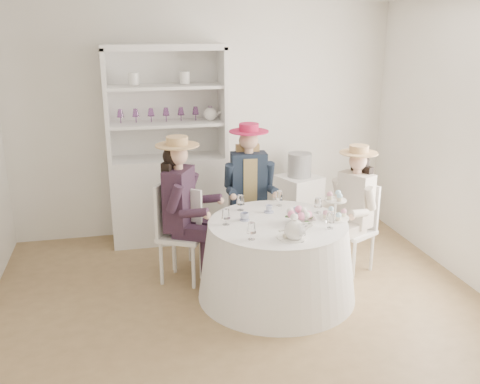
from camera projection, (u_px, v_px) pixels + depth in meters
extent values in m
plane|color=olive|center=(242.00, 305.00, 4.86)|extent=(4.50, 4.50, 0.00)
plane|color=silver|center=(205.00, 121.00, 6.31)|extent=(4.50, 0.00, 4.50)
plane|color=silver|center=(335.00, 260.00, 2.59)|extent=(4.50, 0.00, 4.50)
plane|color=silver|center=(480.00, 148.00, 4.92)|extent=(0.00, 4.50, 4.50)
cone|color=white|center=(277.00, 260.00, 4.95)|extent=(1.47, 1.47, 0.71)
cylinder|color=white|center=(278.00, 223.00, 4.84)|extent=(1.27, 1.27, 0.02)
cube|color=silver|center=(170.00, 198.00, 6.23)|extent=(1.41, 0.90, 0.99)
cube|color=silver|center=(164.00, 101.00, 6.11)|extent=(1.27, 0.47, 1.21)
cube|color=silver|center=(163.00, 47.00, 5.72)|extent=(1.41, 0.90, 0.07)
cube|color=silver|center=(106.00, 105.00, 5.77)|extent=(0.20, 0.48, 1.21)
cube|color=silver|center=(222.00, 102.00, 6.04)|extent=(0.20, 0.48, 1.21)
cube|color=silver|center=(166.00, 123.00, 5.97)|extent=(1.31, 0.82, 0.03)
cube|color=silver|center=(165.00, 86.00, 5.84)|extent=(1.31, 0.82, 0.03)
sphere|color=white|center=(210.00, 114.00, 6.05)|extent=(0.15, 0.15, 0.15)
cube|color=silver|center=(298.00, 204.00, 6.51)|extent=(0.58, 0.58, 0.70)
cylinder|color=black|center=(300.00, 165.00, 6.36)|extent=(0.36, 0.36, 0.28)
cube|color=silver|center=(182.00, 236.00, 5.23)|extent=(0.55, 0.55, 0.04)
cylinder|color=silver|center=(193.00, 267.00, 5.11)|extent=(0.04, 0.04, 0.45)
cylinder|color=silver|center=(204.00, 253.00, 5.41)|extent=(0.04, 0.04, 0.45)
cylinder|color=silver|center=(161.00, 263.00, 5.19)|extent=(0.04, 0.04, 0.45)
cylinder|color=silver|center=(174.00, 250.00, 5.49)|extent=(0.04, 0.04, 0.45)
cube|color=silver|center=(164.00, 207.00, 5.19)|extent=(0.21, 0.36, 0.51)
cube|color=black|center=(179.00, 199.00, 5.12)|extent=(0.35, 0.42, 0.60)
cube|color=black|center=(191.00, 233.00, 5.09)|extent=(0.37, 0.28, 0.12)
cylinder|color=black|center=(206.00, 264.00, 5.15)|extent=(0.10, 0.10, 0.47)
cylinder|color=black|center=(175.00, 199.00, 4.89)|extent=(0.20, 0.16, 0.28)
cube|color=black|center=(197.00, 226.00, 5.26)|extent=(0.37, 0.28, 0.12)
cylinder|color=black|center=(212.00, 256.00, 5.32)|extent=(0.10, 0.10, 0.47)
cylinder|color=black|center=(190.00, 186.00, 5.28)|extent=(0.20, 0.16, 0.28)
cylinder|color=#D8A889|center=(178.00, 167.00, 5.02)|extent=(0.09, 0.09, 0.08)
sphere|color=#D8A889|center=(178.00, 155.00, 4.99)|extent=(0.20, 0.20, 0.20)
sphere|color=black|center=(173.00, 156.00, 5.00)|extent=(0.20, 0.20, 0.20)
cube|color=black|center=(170.00, 181.00, 5.08)|extent=(0.19, 0.26, 0.39)
cylinder|color=tan|center=(177.00, 145.00, 4.96)|extent=(0.41, 0.41, 0.01)
cylinder|color=tan|center=(177.00, 141.00, 4.95)|extent=(0.21, 0.21, 0.08)
cube|color=silver|center=(249.00, 214.00, 5.80)|extent=(0.44, 0.44, 0.04)
cylinder|color=silver|center=(236.00, 241.00, 5.69)|extent=(0.04, 0.04, 0.46)
cylinder|color=silver|center=(266.00, 240.00, 5.74)|extent=(0.04, 0.04, 0.46)
cylinder|color=silver|center=(232.00, 230.00, 6.00)|extent=(0.04, 0.04, 0.46)
cylinder|color=silver|center=(261.00, 228.00, 6.05)|extent=(0.04, 0.04, 0.46)
cube|color=silver|center=(246.00, 185.00, 5.89)|extent=(0.39, 0.06, 0.52)
cube|color=#1B2637|center=(249.00, 180.00, 5.70)|extent=(0.39, 0.23, 0.60)
cube|color=tan|center=(249.00, 180.00, 5.70)|extent=(0.16, 0.24, 0.52)
cube|color=#1B2637|center=(242.00, 211.00, 5.64)|extent=(0.16, 0.36, 0.12)
cylinder|color=#1B2637|center=(244.00, 244.00, 5.60)|extent=(0.10, 0.10, 0.48)
cylinder|color=#1B2637|center=(229.00, 175.00, 5.61)|extent=(0.11, 0.19, 0.28)
cube|color=#1B2637|center=(259.00, 211.00, 5.67)|extent=(0.16, 0.36, 0.12)
cylinder|color=#1B2637|center=(262.00, 243.00, 5.63)|extent=(0.10, 0.10, 0.48)
cylinder|color=#1B2637|center=(269.00, 174.00, 5.67)|extent=(0.11, 0.19, 0.28)
cylinder|color=#D8A889|center=(249.00, 151.00, 5.61)|extent=(0.09, 0.09, 0.08)
sphere|color=#D8A889|center=(249.00, 140.00, 5.57)|extent=(0.20, 0.20, 0.20)
sphere|color=tan|center=(248.00, 141.00, 5.62)|extent=(0.20, 0.20, 0.20)
cube|color=tan|center=(247.00, 162.00, 5.73)|extent=(0.25, 0.10, 0.39)
cylinder|color=#BB1C47|center=(249.00, 131.00, 5.55)|extent=(0.41, 0.41, 0.01)
cylinder|color=#BB1C47|center=(249.00, 127.00, 5.53)|extent=(0.21, 0.21, 0.08)
cube|color=silver|center=(352.00, 232.00, 5.43)|extent=(0.51, 0.51, 0.04)
cylinder|color=silver|center=(330.00, 251.00, 5.51)|extent=(0.03, 0.03, 0.41)
cylinder|color=silver|center=(354.00, 260.00, 5.30)|extent=(0.03, 0.03, 0.41)
cylinder|color=silver|center=(348.00, 243.00, 5.70)|extent=(0.03, 0.03, 0.41)
cylinder|color=silver|center=(372.00, 252.00, 5.49)|extent=(0.03, 0.03, 0.41)
cube|color=silver|center=(364.00, 205.00, 5.46)|extent=(0.20, 0.32, 0.47)
cube|color=beige|center=(356.00, 199.00, 5.34)|extent=(0.33, 0.38, 0.54)
cube|color=beige|center=(339.00, 225.00, 5.40)|extent=(0.34, 0.26, 0.11)
cylinder|color=beige|center=(329.00, 254.00, 5.40)|extent=(0.09, 0.09, 0.43)
cylinder|color=beige|center=(338.00, 189.00, 5.44)|extent=(0.18, 0.15, 0.26)
cube|color=beige|center=(353.00, 230.00, 5.28)|extent=(0.34, 0.26, 0.11)
cylinder|color=beige|center=(343.00, 260.00, 5.28)|extent=(0.09, 0.09, 0.43)
cylinder|color=beige|center=(370.00, 198.00, 5.16)|extent=(0.18, 0.15, 0.26)
cylinder|color=#D8A889|center=(357.00, 171.00, 5.25)|extent=(0.08, 0.08, 0.07)
sphere|color=#D8A889|center=(358.00, 161.00, 5.22)|extent=(0.18, 0.18, 0.18)
sphere|color=black|center=(361.00, 162.00, 5.25)|extent=(0.18, 0.18, 0.18)
cube|color=black|center=(361.00, 183.00, 5.34)|extent=(0.17, 0.23, 0.36)
cylinder|color=tan|center=(359.00, 153.00, 5.20)|extent=(0.37, 0.37, 0.01)
cylinder|color=tan|center=(359.00, 149.00, 5.19)|extent=(0.19, 0.19, 0.07)
cube|color=silver|center=(195.00, 230.00, 5.44)|extent=(0.54, 0.54, 0.04)
cylinder|color=silver|center=(216.00, 248.00, 5.58)|extent=(0.03, 0.03, 0.42)
cylinder|color=silver|center=(190.00, 243.00, 5.70)|extent=(0.03, 0.03, 0.42)
cylinder|color=silver|center=(201.00, 259.00, 5.31)|extent=(0.03, 0.03, 0.42)
cylinder|color=silver|center=(175.00, 253.00, 5.44)|extent=(0.03, 0.03, 0.42)
cube|color=silver|center=(185.00, 212.00, 5.21)|extent=(0.31, 0.25, 0.48)
imported|color=white|center=(245.00, 217.00, 4.87)|extent=(0.10, 0.10, 0.06)
imported|color=white|center=(269.00, 209.00, 5.08)|extent=(0.09, 0.09, 0.06)
imported|color=white|center=(297.00, 212.00, 5.02)|extent=(0.09, 0.09, 0.06)
imported|color=white|center=(303.00, 222.00, 4.77)|extent=(0.22, 0.22, 0.06)
sphere|color=pink|center=(307.00, 214.00, 4.78)|extent=(0.07, 0.07, 0.07)
sphere|color=white|center=(303.00, 212.00, 4.82)|extent=(0.07, 0.07, 0.07)
sphere|color=pink|center=(298.00, 212.00, 4.83)|extent=(0.07, 0.07, 0.07)
sphere|color=white|center=(294.00, 213.00, 4.80)|extent=(0.07, 0.07, 0.07)
sphere|color=pink|center=(294.00, 215.00, 4.76)|extent=(0.07, 0.07, 0.07)
sphere|color=white|center=(297.00, 216.00, 4.72)|extent=(0.07, 0.07, 0.07)
sphere|color=pink|center=(302.00, 216.00, 4.71)|extent=(0.07, 0.07, 0.07)
sphere|color=white|center=(306.00, 215.00, 4.74)|extent=(0.07, 0.07, 0.07)
sphere|color=white|center=(295.00, 230.00, 4.43)|extent=(0.18, 0.18, 0.18)
cylinder|color=white|center=(307.00, 228.00, 4.45)|extent=(0.10, 0.03, 0.08)
cylinder|color=white|center=(295.00, 220.00, 4.41)|extent=(0.04, 0.04, 0.02)
cylinder|color=white|center=(292.00, 237.00, 4.48)|extent=(0.25, 0.25, 0.01)
cube|color=beige|center=(287.00, 236.00, 4.45)|extent=(0.06, 0.04, 0.03)
cube|color=beige|center=(292.00, 233.00, 4.47)|extent=(0.07, 0.05, 0.03)
cube|color=beige|center=(296.00, 233.00, 4.50)|extent=(0.07, 0.06, 0.03)
cube|color=beige|center=(288.00, 232.00, 4.50)|extent=(0.07, 0.07, 0.03)
cube|color=beige|center=(296.00, 236.00, 4.45)|extent=(0.06, 0.07, 0.03)
cylinder|color=white|center=(334.00, 218.00, 4.93)|extent=(0.27, 0.27, 0.01)
cylinder|color=white|center=(335.00, 209.00, 4.90)|extent=(0.02, 0.02, 0.18)
cylinder|color=white|center=(335.00, 200.00, 4.88)|extent=(0.20, 0.20, 0.01)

